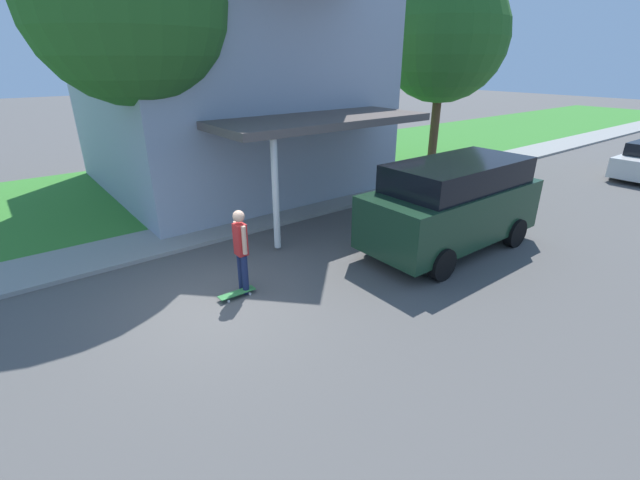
{
  "coord_description": "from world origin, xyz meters",
  "views": [
    {
      "loc": [
        7.02,
        -2.83,
        4.41
      ],
      "look_at": [
        0.47,
        2.25,
        0.9
      ],
      "focal_mm": 24.0,
      "sensor_mm": 36.0,
      "label": 1
    }
  ],
  "objects_px": {
    "lawn_tree_near": "(125,2)",
    "lawn_tree_far": "(444,38)",
    "skateboarder": "(241,248)",
    "suv_parked": "(453,203)",
    "skateboard": "(237,293)"
  },
  "relations": [
    {
      "from": "lawn_tree_near",
      "to": "lawn_tree_far",
      "type": "relative_size",
      "value": 1.04
    },
    {
      "from": "lawn_tree_far",
      "to": "skateboarder",
      "type": "bearing_deg",
      "value": -68.39
    },
    {
      "from": "suv_parked",
      "to": "skateboard",
      "type": "relative_size",
      "value": 6.21
    },
    {
      "from": "lawn_tree_near",
      "to": "skateboarder",
      "type": "height_order",
      "value": "lawn_tree_near"
    },
    {
      "from": "suv_parked",
      "to": "skateboarder",
      "type": "relative_size",
      "value": 2.69
    },
    {
      "from": "lawn_tree_far",
      "to": "skateboarder",
      "type": "height_order",
      "value": "lawn_tree_far"
    },
    {
      "from": "skateboarder",
      "to": "suv_parked",
      "type": "bearing_deg",
      "value": 76.95
    },
    {
      "from": "lawn_tree_near",
      "to": "skateboard",
      "type": "relative_size",
      "value": 10.3
    },
    {
      "from": "suv_parked",
      "to": "skateboarder",
      "type": "distance_m",
      "value": 5.27
    },
    {
      "from": "lawn_tree_near",
      "to": "lawn_tree_far",
      "type": "distance_m",
      "value": 11.91
    },
    {
      "from": "skateboarder",
      "to": "skateboard",
      "type": "bearing_deg",
      "value": -65.59
    },
    {
      "from": "lawn_tree_far",
      "to": "suv_parked",
      "type": "height_order",
      "value": "lawn_tree_far"
    },
    {
      "from": "lawn_tree_near",
      "to": "suv_parked",
      "type": "xyz_separation_m",
      "value": [
        5.69,
        5.32,
        -4.43
      ]
    },
    {
      "from": "suv_parked",
      "to": "skateboard",
      "type": "xyz_separation_m",
      "value": [
        -1.09,
        -5.34,
        -1.11
      ]
    },
    {
      "from": "skateboard",
      "to": "lawn_tree_near",
      "type": "bearing_deg",
      "value": 179.68
    }
  ]
}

